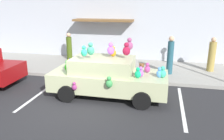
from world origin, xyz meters
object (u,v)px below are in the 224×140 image
Objects in this scene: pedestrian_walking_past at (170,56)px; pedestrian_by_lamp at (212,56)px; plush_covered_car at (107,76)px; teddy_bear_on_sidewalk at (142,70)px; pedestrian_near_shopfront at (69,47)px.

pedestrian_walking_past is 1.07× the size of pedestrian_by_lamp.
plush_covered_car is 2.55× the size of pedestrian_by_lamp.
plush_covered_car is at bearing -128.34° from pedestrian_walking_past.
pedestrian_walking_past reaches higher than teddy_bear_on_sidewalk.
pedestrian_by_lamp reaches higher than pedestrian_near_shopfront.
plush_covered_car is at bearing -52.78° from pedestrian_near_shopfront.
teddy_bear_on_sidewalk is at bearing -155.05° from pedestrian_walking_past.
pedestrian_near_shopfront is at bearing 127.22° from plush_covered_car.
teddy_bear_on_sidewalk is at bearing 65.75° from plush_covered_car.
pedestrian_walking_past reaches higher than pedestrian_near_shopfront.
teddy_bear_on_sidewalk is 1.58m from pedestrian_walking_past.
teddy_bear_on_sidewalk is 5.22m from pedestrian_near_shopfront.
pedestrian_by_lamp is at bearing 24.67° from teddy_bear_on_sidewalk.
plush_covered_car is 6.04m from pedestrian_by_lamp.
pedestrian_by_lamp is at bearing 24.49° from pedestrian_walking_past.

